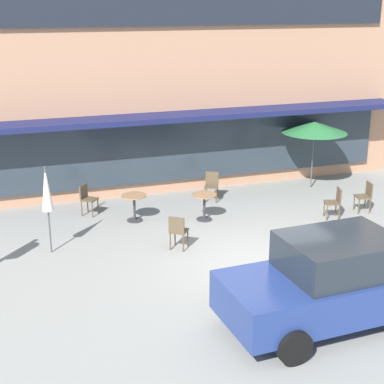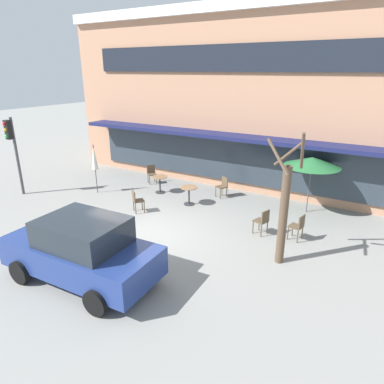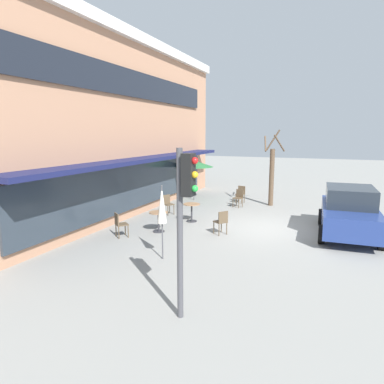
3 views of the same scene
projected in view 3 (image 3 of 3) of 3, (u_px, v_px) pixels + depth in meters
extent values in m
plane|color=gray|center=(271.00, 229.00, 13.29)|extent=(80.00, 80.00, 0.00)
cube|color=tan|center=(64.00, 127.00, 16.43)|extent=(17.39, 8.00, 7.95)
cube|color=silver|center=(136.00, 35.00, 14.22)|extent=(17.39, 0.24, 0.44)
cube|color=#191E4C|center=(147.00, 159.00, 14.93)|extent=(14.78, 1.10, 0.16)
cube|color=#1E232D|center=(136.00, 84.00, 14.58)|extent=(13.91, 0.10, 1.10)
cube|color=#2D3842|center=(138.00, 186.00, 15.32)|extent=(13.91, 0.10, 1.90)
cylinder|color=#333338|center=(159.00, 231.00, 12.89)|extent=(0.44, 0.44, 0.03)
cylinder|color=#333338|center=(159.00, 222.00, 12.83)|extent=(0.07, 0.07, 0.70)
cylinder|color=#99704C|center=(158.00, 212.00, 12.77)|extent=(0.70, 0.70, 0.03)
cylinder|color=#333338|center=(192.00, 221.00, 14.38)|extent=(0.44, 0.44, 0.03)
cylinder|color=#333338|center=(192.00, 213.00, 14.32)|extent=(0.07, 0.07, 0.70)
cylinder|color=#99704C|center=(192.00, 204.00, 14.26)|extent=(0.70, 0.70, 0.03)
cylinder|color=#4C4C51|center=(194.00, 180.00, 18.81)|extent=(0.04, 0.04, 2.20)
cone|color=#286B38|center=(194.00, 164.00, 18.65)|extent=(2.10, 2.10, 0.35)
cylinder|color=#4C4C51|center=(162.00, 223.00, 9.92)|extent=(0.04, 0.04, 2.20)
cone|color=silver|center=(162.00, 204.00, 9.83)|extent=(0.28, 0.28, 1.10)
cylinder|color=brown|center=(214.00, 228.00, 12.61)|extent=(0.04, 0.04, 0.45)
cylinder|color=brown|center=(221.00, 226.00, 12.78)|extent=(0.04, 0.04, 0.45)
cylinder|color=brown|center=(219.00, 230.00, 12.32)|extent=(0.04, 0.04, 0.45)
cylinder|color=brown|center=(227.00, 229.00, 12.49)|extent=(0.04, 0.04, 0.45)
cube|color=brown|center=(220.00, 222.00, 12.51)|extent=(0.56, 0.56, 0.04)
cube|color=brown|center=(223.00, 217.00, 12.31)|extent=(0.34, 0.27, 0.40)
cylinder|color=brown|center=(125.00, 229.00, 12.41)|extent=(0.04, 0.04, 0.45)
cylinder|color=brown|center=(128.00, 232.00, 12.12)|extent=(0.04, 0.04, 0.45)
cylinder|color=brown|center=(116.00, 230.00, 12.25)|extent=(0.04, 0.04, 0.45)
cylinder|color=brown|center=(119.00, 233.00, 11.96)|extent=(0.04, 0.04, 0.45)
cube|color=brown|center=(122.00, 224.00, 12.14)|extent=(0.56, 0.56, 0.04)
cube|color=brown|center=(117.00, 219.00, 12.02)|extent=(0.28, 0.34, 0.40)
cylinder|color=brown|center=(239.00, 204.00, 16.85)|extent=(0.04, 0.04, 0.45)
cylinder|color=brown|center=(233.00, 203.00, 17.07)|extent=(0.04, 0.04, 0.45)
cylinder|color=brown|center=(242.00, 203.00, 17.11)|extent=(0.04, 0.04, 0.45)
cylinder|color=brown|center=(237.00, 202.00, 17.33)|extent=(0.04, 0.04, 0.45)
cube|color=brown|center=(238.00, 198.00, 17.05)|extent=(0.50, 0.50, 0.04)
cube|color=brown|center=(240.00, 193.00, 17.15)|extent=(0.15, 0.39, 0.40)
cylinder|color=brown|center=(174.00, 210.00, 15.57)|extent=(0.04, 0.04, 0.45)
cylinder|color=brown|center=(168.00, 211.00, 15.35)|extent=(0.04, 0.04, 0.45)
cylinder|color=brown|center=(170.00, 208.00, 15.82)|extent=(0.04, 0.04, 0.45)
cylinder|color=brown|center=(163.00, 210.00, 15.61)|extent=(0.04, 0.04, 0.45)
cube|color=brown|center=(169.00, 204.00, 15.55)|extent=(0.54, 0.54, 0.04)
cube|color=brown|center=(166.00, 199.00, 15.65)|extent=(0.37, 0.22, 0.40)
cylinder|color=brown|center=(242.00, 200.00, 17.95)|extent=(0.04, 0.04, 0.45)
cylinder|color=brown|center=(236.00, 199.00, 18.14)|extent=(0.04, 0.04, 0.45)
cylinder|color=brown|center=(244.00, 199.00, 18.23)|extent=(0.04, 0.04, 0.45)
cylinder|color=brown|center=(239.00, 198.00, 18.42)|extent=(0.04, 0.04, 0.45)
cube|color=brown|center=(240.00, 194.00, 18.14)|extent=(0.47, 0.47, 0.04)
cube|color=brown|center=(242.00, 190.00, 18.26)|extent=(0.11, 0.40, 0.40)
cube|color=navy|center=(349.00, 217.00, 12.30)|extent=(4.28, 1.99, 0.76)
cube|color=#232B33|center=(350.00, 196.00, 12.32)|extent=(2.17, 1.69, 0.68)
cylinder|color=black|center=(382.00, 240.00, 10.86)|extent=(0.65, 0.25, 0.64)
cylinder|color=black|center=(322.00, 234.00, 11.47)|extent=(0.65, 0.25, 0.64)
cylinder|color=black|center=(371.00, 221.00, 13.27)|extent=(0.65, 0.25, 0.64)
cylinder|color=black|center=(321.00, 217.00, 13.88)|extent=(0.65, 0.25, 0.64)
cylinder|color=brown|center=(272.00, 178.00, 17.35)|extent=(0.24, 0.24, 2.89)
cylinder|color=brown|center=(273.00, 140.00, 17.33)|extent=(0.21, 0.70, 1.08)
cylinder|color=brown|center=(265.00, 144.00, 17.11)|extent=(0.79, 0.28, 0.78)
cylinder|color=brown|center=(279.00, 143.00, 16.74)|extent=(0.78, 0.49, 0.84)
cylinder|color=#47474C|center=(180.00, 236.00, 6.64)|extent=(0.12, 0.12, 3.40)
cube|color=black|center=(188.00, 175.00, 6.37)|extent=(0.26, 0.20, 0.80)
sphere|color=red|center=(195.00, 161.00, 6.27)|extent=(0.13, 0.13, 0.13)
sphere|color=gold|center=(195.00, 175.00, 6.32)|extent=(0.13, 0.13, 0.13)
sphere|color=green|center=(195.00, 189.00, 6.36)|extent=(0.13, 0.13, 0.13)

